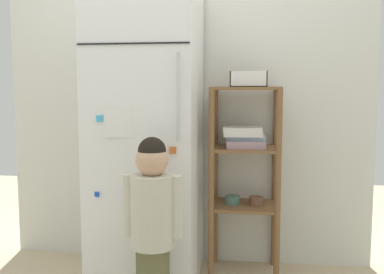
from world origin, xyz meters
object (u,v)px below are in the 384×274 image
object	(u,v)px
refrigerator	(147,135)
pantry_shelf_unit	(245,158)
child_standing	(153,211)
fruit_bin	(251,81)

from	to	relation	value
refrigerator	pantry_shelf_unit	world-z (taller)	refrigerator
refrigerator	pantry_shelf_unit	bearing A→B (deg)	13.75
child_standing	pantry_shelf_unit	bearing A→B (deg)	54.89
refrigerator	child_standing	distance (m)	0.61
pantry_shelf_unit	fruit_bin	xyz separation A→B (m)	(0.03, -0.01, 0.47)
pantry_shelf_unit	fruit_bin	distance (m)	0.48
refrigerator	child_standing	bearing A→B (deg)	-74.32
child_standing	pantry_shelf_unit	xyz separation A→B (m)	(0.45, 0.63, 0.18)
refrigerator	child_standing	world-z (taller)	refrigerator
child_standing	fruit_bin	xyz separation A→B (m)	(0.48, 0.62, 0.65)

